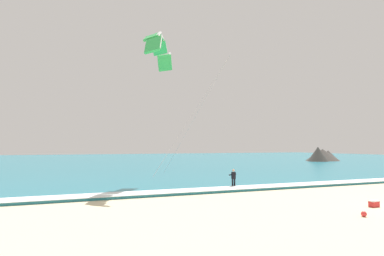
{
  "coord_description": "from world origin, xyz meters",
  "views": [
    {
      "loc": [
        -20.51,
        -13.46,
        3.74
      ],
      "look_at": [
        -8.45,
        14.91,
        5.29
      ],
      "focal_mm": 32.47,
      "sensor_mm": 36.0,
      "label": 1
    }
  ],
  "objects_px": {
    "kitesurfer": "(233,178)",
    "beach_ball": "(364,214)",
    "kite_primary": "(158,47)",
    "surfboard": "(234,188)",
    "cooler_box": "(374,204)"
  },
  "relations": [
    {
      "from": "kite_primary",
      "to": "cooler_box",
      "type": "distance_m",
      "value": 21.08
    },
    {
      "from": "surfboard",
      "to": "cooler_box",
      "type": "distance_m",
      "value": 11.68
    },
    {
      "from": "kite_primary",
      "to": "cooler_box",
      "type": "relative_size",
      "value": 21.6
    },
    {
      "from": "surfboard",
      "to": "cooler_box",
      "type": "relative_size",
      "value": 2.45
    },
    {
      "from": "surfboard",
      "to": "kitesurfer",
      "type": "distance_m",
      "value": 0.91
    },
    {
      "from": "kitesurfer",
      "to": "beach_ball",
      "type": "xyz_separation_m",
      "value": [
        0.35,
        -13.05,
        -0.79
      ]
    },
    {
      "from": "surfboard",
      "to": "beach_ball",
      "type": "bearing_deg",
      "value": -88.45
    },
    {
      "from": "kitesurfer",
      "to": "cooler_box",
      "type": "distance_m",
      "value": 11.72
    },
    {
      "from": "kite_primary",
      "to": "beach_ball",
      "type": "height_order",
      "value": "kite_primary"
    },
    {
      "from": "beach_ball",
      "to": "surfboard",
      "type": "bearing_deg",
      "value": 91.55
    },
    {
      "from": "surfboard",
      "to": "kitesurfer",
      "type": "relative_size",
      "value": 0.84
    },
    {
      "from": "kite_primary",
      "to": "surfboard",
      "type": "bearing_deg",
      "value": -27.48
    },
    {
      "from": "surfboard",
      "to": "kitesurfer",
      "type": "xyz_separation_m",
      "value": [
        0.0,
        0.02,
        0.91
      ]
    },
    {
      "from": "kitesurfer",
      "to": "cooler_box",
      "type": "height_order",
      "value": "kitesurfer"
    },
    {
      "from": "kitesurfer",
      "to": "kite_primary",
      "type": "relative_size",
      "value": 0.13
    }
  ]
}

